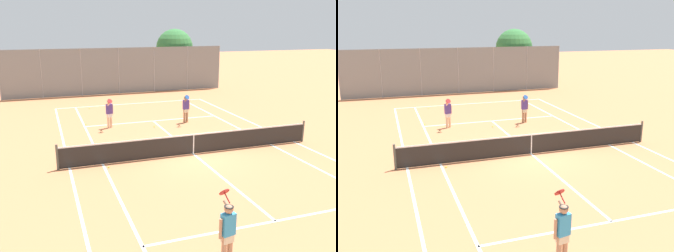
# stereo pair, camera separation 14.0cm
# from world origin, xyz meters

# --- Properties ---
(ground_plane) EXTENTS (120.00, 120.00, 0.00)m
(ground_plane) POSITION_xyz_m (0.00, 0.00, 0.00)
(ground_plane) COLOR #CC7A4C
(court_line_markings) EXTENTS (11.10, 23.90, 0.01)m
(court_line_markings) POSITION_xyz_m (0.00, 0.00, 0.00)
(court_line_markings) COLOR white
(court_line_markings) RESTS_ON ground
(tennis_net) EXTENTS (12.00, 0.10, 1.07)m
(tennis_net) POSITION_xyz_m (0.00, 0.00, 0.51)
(tennis_net) COLOR #474C47
(tennis_net) RESTS_ON ground
(player_near_side) EXTENTS (0.57, 0.81, 1.77)m
(player_near_side) POSITION_xyz_m (-2.37, -7.78, 0.93)
(player_near_side) COLOR tan
(player_near_side) RESTS_ON ground
(player_far_left) EXTENTS (0.46, 0.88, 1.77)m
(player_far_left) POSITION_xyz_m (-2.78, 5.72, 0.93)
(player_far_left) COLOR beige
(player_far_left) RESTS_ON ground
(player_far_right) EXTENTS (0.56, 0.82, 1.77)m
(player_far_right) POSITION_xyz_m (1.77, 5.44, 0.93)
(player_far_right) COLOR #936B4C
(player_far_right) RESTS_ON ground
(loose_tennis_ball_1) EXTENTS (0.07, 0.07, 0.07)m
(loose_tennis_ball_1) POSITION_xyz_m (-0.35, 4.99, 0.03)
(loose_tennis_ball_1) COLOR #D1DB33
(loose_tennis_ball_1) RESTS_ON ground
(loose_tennis_ball_2) EXTENTS (0.07, 0.07, 0.07)m
(loose_tennis_ball_2) POSITION_xyz_m (-3.25, 11.17, 0.03)
(loose_tennis_ball_2) COLOR #D1DB33
(loose_tennis_ball_2) RESTS_ON ground
(loose_tennis_ball_3) EXTENTS (0.07, 0.07, 0.07)m
(loose_tennis_ball_3) POSITION_xyz_m (-4.02, 6.74, 0.03)
(loose_tennis_ball_3) COLOR #D1DB33
(loose_tennis_ball_3) RESTS_ON ground
(loose_tennis_ball_4) EXTENTS (0.07, 0.07, 0.07)m
(loose_tennis_ball_4) POSITION_xyz_m (-3.97, -0.47, 0.03)
(loose_tennis_ball_4) COLOR #D1DB33
(loose_tennis_ball_4) RESTS_ON ground
(loose_tennis_ball_5) EXTENTS (0.07, 0.07, 0.07)m
(loose_tennis_ball_5) POSITION_xyz_m (-0.62, 0.18, 0.03)
(loose_tennis_ball_5) COLOR #D1DB33
(loose_tennis_ball_5) RESTS_ON ground
(back_fence) EXTENTS (18.76, 0.08, 3.88)m
(back_fence) POSITION_xyz_m (0.00, 16.41, 1.94)
(back_fence) COLOR gray
(back_fence) RESTS_ON ground
(tree_behind_left) EXTENTS (3.42, 3.42, 5.35)m
(tree_behind_left) POSITION_xyz_m (5.75, 18.44, 3.54)
(tree_behind_left) COLOR brown
(tree_behind_left) RESTS_ON ground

